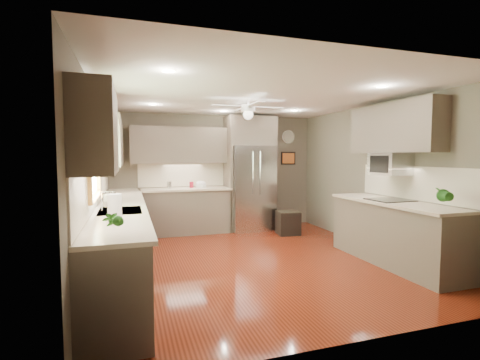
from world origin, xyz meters
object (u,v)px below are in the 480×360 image
canister_b (169,185)px  stool (288,223)px  potted_plant_left (113,220)px  soap_bottle (109,197)px  potted_plant_right (444,195)px  refrigerator (251,175)px  bowl (201,186)px  microwave (390,164)px  paper_towel (115,210)px  canister_d (191,185)px

canister_b → stool: canister_b is taller
potted_plant_left → soap_bottle: bearing=93.8°
canister_b → potted_plant_right: bearing=-52.8°
potted_plant_left → stool: size_ratio=0.57×
potted_plant_right → refrigerator: refrigerator is taller
potted_plant_right → bowl: (-2.28, 3.84, -0.15)m
canister_b → bowl: size_ratio=0.63×
stool → potted_plant_right: bearing=-78.5°
canister_b → microwave: 4.15m
soap_bottle → microwave: (4.11, -0.63, 0.44)m
paper_towel → soap_bottle: bearing=95.1°
microwave → stool: (-0.76, 2.00, -1.24)m
potted_plant_right → stool: 3.29m
canister_d → refrigerator: (1.28, -0.09, 0.19)m
soap_bottle → refrigerator: size_ratio=0.08×
bowl → refrigerator: (1.09, -0.03, 0.22)m
canister_d → soap_bottle: 2.64m
canister_d → potted_plant_left: potted_plant_left is taller
potted_plant_left → paper_towel: paper_towel is taller
potted_plant_right → paper_towel: potted_plant_right is taller
potted_plant_left → refrigerator: 4.87m
potted_plant_left → refrigerator: refrigerator is taller
canister_d → potted_plant_right: 4.62m
canister_b → potted_plant_right: 4.85m
potted_plant_left → stool: 4.74m
canister_b → bowl: bearing=-1.8°
canister_b → soap_bottle: bearing=-116.2°
canister_d → bowl: canister_d is taller
soap_bottle → stool: soap_bottle is taller
bowl → soap_bottle: bearing=-128.8°
canister_d → bowl: bearing=-17.4°
potted_plant_left → stool: potted_plant_left is taller
canister_d → microwave: bearing=-47.0°
canister_b → soap_bottle: (-1.05, -2.13, 0.03)m
potted_plant_left → paper_towel: size_ratio=0.84×
canister_d → refrigerator: 1.30m
soap_bottle → stool: bearing=22.3°
canister_d → microwave: 3.85m
bowl → stool: (1.65, -0.73, -0.73)m
refrigerator → paper_towel: bearing=-127.0°
bowl → canister_d: bearing=162.6°
microwave → paper_towel: bearing=-168.3°
potted_plant_right → paper_towel: size_ratio=1.09×
microwave → bowl: bearing=131.4°
canister_d → potted_plant_left: size_ratio=0.46×
potted_plant_left → potted_plant_right: potted_plant_right is taller
soap_bottle → potted_plant_right: size_ratio=0.56×
canister_b → potted_plant_left: size_ratio=0.51×
canister_b → canister_d: canister_b is taller
soap_bottle → stool: (3.35, 1.38, -0.80)m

